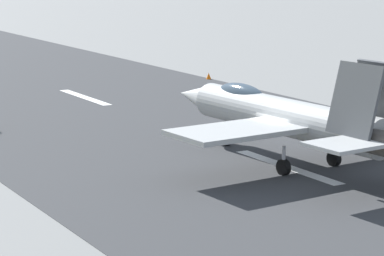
# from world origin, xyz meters

# --- Properties ---
(ground_plane) EXTENTS (400.00, 400.00, 0.00)m
(ground_plane) POSITION_xyz_m (0.00, 0.00, 0.00)
(ground_plane) COLOR gray
(runway_strip) EXTENTS (240.00, 26.00, 0.02)m
(runway_strip) POSITION_xyz_m (-0.02, 0.00, 0.01)
(runway_strip) COLOR #37383A
(runway_strip) RESTS_ON ground
(fighter_jet) EXTENTS (17.48, 13.76, 5.60)m
(fighter_jet) POSITION_xyz_m (0.13, -0.38, 2.40)
(fighter_jet) COLOR #ACAEAD
(fighter_jet) RESTS_ON ground
(marker_cone_mid) EXTENTS (0.44, 0.44, 0.55)m
(marker_cone_mid) POSITION_xyz_m (6.65, -12.74, 0.28)
(marker_cone_mid) COLOR orange
(marker_cone_mid) RESTS_ON ground
(marker_cone_far) EXTENTS (0.44, 0.44, 0.55)m
(marker_cone_far) POSITION_xyz_m (27.65, -12.74, 0.28)
(marker_cone_far) COLOR orange
(marker_cone_far) RESTS_ON ground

